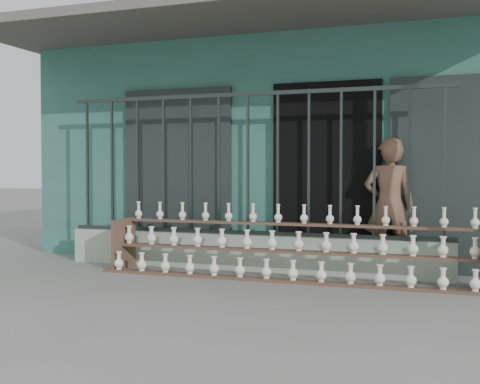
% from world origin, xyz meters
% --- Properties ---
extents(ground, '(60.00, 60.00, 0.00)m').
position_xyz_m(ground, '(0.00, 0.00, 0.00)').
color(ground, slate).
extents(workshop_building, '(7.40, 6.60, 3.21)m').
position_xyz_m(workshop_building, '(0.00, 4.23, 1.62)').
color(workshop_building, '#31675C').
rests_on(workshop_building, ground).
extents(parapet_wall, '(5.00, 0.20, 0.45)m').
position_xyz_m(parapet_wall, '(0.00, 1.30, 0.23)').
color(parapet_wall, '#9FB69C').
rests_on(parapet_wall, ground).
extents(security_fence, '(5.00, 0.04, 1.80)m').
position_xyz_m(security_fence, '(-0.00, 1.30, 1.35)').
color(security_fence, '#283330').
rests_on(security_fence, parapet_wall).
extents(shelf_rack, '(4.50, 0.68, 0.85)m').
position_xyz_m(shelf_rack, '(0.60, 0.88, 0.36)').
color(shelf_rack, brown).
rests_on(shelf_rack, ground).
extents(elderly_woman, '(0.67, 0.51, 1.66)m').
position_xyz_m(elderly_woman, '(1.71, 1.62, 0.83)').
color(elderly_woman, brown).
rests_on(elderly_woman, ground).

